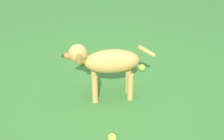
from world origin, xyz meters
The scene contains 5 objects.
ground centered at (0.00, 0.00, 0.00)m, with size 14.00×14.00×0.00m, color #38722D.
dog centered at (0.00, 0.10, 0.36)m, with size 0.75×0.38×0.54m.
tennis_ball_0 centered at (0.21, -0.45, 0.03)m, with size 0.07×0.07×0.07m, color #CFD93C.
tennis_ball_1 centered at (0.22, 0.65, 0.03)m, with size 0.07×0.07×0.07m, color #C4D333.
tennis_ball_2 centered at (-0.42, 0.60, 0.03)m, with size 0.07×0.07×0.07m, color #CBE035.
Camera 1 is at (0.71, -2.28, 1.73)m, focal length 53.12 mm.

